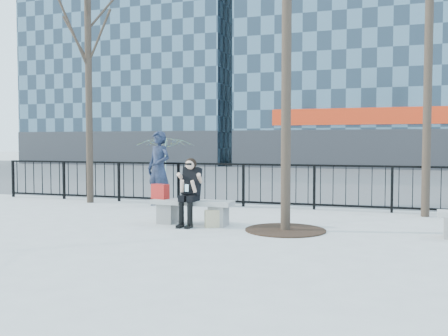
% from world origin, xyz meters
% --- Properties ---
extents(ground, '(120.00, 120.00, 0.00)m').
position_xyz_m(ground, '(0.00, 0.00, 0.00)').
color(ground, '#A6A6A0').
rests_on(ground, ground).
extents(street_surface, '(60.00, 23.00, 0.01)m').
position_xyz_m(street_surface, '(0.00, 15.00, 0.00)').
color(street_surface, '#474747').
rests_on(street_surface, ground).
extents(railing, '(14.00, 0.06, 1.10)m').
position_xyz_m(railing, '(0.00, 3.00, 0.55)').
color(railing, black).
rests_on(railing, ground).
extents(building_left, '(16.20, 10.20, 22.60)m').
position_xyz_m(building_left, '(-15.00, 27.00, 11.30)').
color(building_left, slate).
rests_on(building_left, ground).
extents(tree_left, '(2.80, 2.80, 6.50)m').
position_xyz_m(tree_left, '(-4.00, 2.50, 4.86)').
color(tree_left, black).
rests_on(tree_left, ground).
extents(tree_grate, '(1.50, 1.50, 0.02)m').
position_xyz_m(tree_grate, '(1.90, -0.10, 0.01)').
color(tree_grate, black).
rests_on(tree_grate, ground).
extents(bench_main, '(1.65, 0.46, 0.49)m').
position_xyz_m(bench_main, '(0.00, 0.00, 0.30)').
color(bench_main, gray).
rests_on(bench_main, ground).
extents(seated_woman, '(0.50, 0.64, 1.34)m').
position_xyz_m(seated_woman, '(0.00, -0.16, 0.67)').
color(seated_woman, black).
rests_on(seated_woman, ground).
extents(handbag, '(0.40, 0.28, 0.30)m').
position_xyz_m(handbag, '(-0.72, 0.02, 0.64)').
color(handbag, '#A61814').
rests_on(handbag, bench_main).
extents(shopping_bag, '(0.37, 0.30, 0.34)m').
position_xyz_m(shopping_bag, '(0.52, -0.18, 0.17)').
color(shopping_bag, beige).
rests_on(shopping_bag, ground).
extents(standing_man, '(0.82, 0.67, 1.94)m').
position_xyz_m(standing_man, '(-1.92, 2.47, 0.97)').
color(standing_man, black).
rests_on(standing_man, ground).
extents(vendor_umbrella, '(2.09, 2.13, 1.89)m').
position_xyz_m(vendor_umbrella, '(-3.82, 6.93, 0.94)').
color(vendor_umbrella, '#D4E232').
rests_on(vendor_umbrella, ground).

